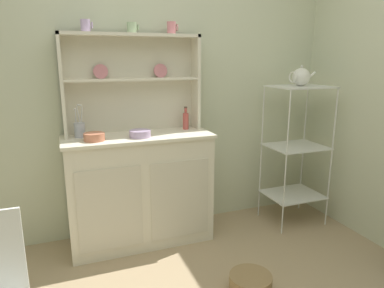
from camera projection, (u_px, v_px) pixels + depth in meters
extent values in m
cube|color=beige|center=(149.00, 85.00, 2.90)|extent=(3.84, 0.05, 2.50)
cube|color=silver|center=(140.00, 189.00, 2.81)|extent=(1.11, 0.42, 0.89)
cube|color=beige|center=(110.00, 210.00, 2.53)|extent=(0.47, 0.01, 0.62)
cube|color=beige|center=(180.00, 200.00, 2.72)|extent=(0.47, 0.01, 0.62)
cube|color=#EEE6CE|center=(138.00, 137.00, 2.70)|extent=(1.14, 0.45, 0.02)
cube|color=beige|center=(131.00, 84.00, 2.79)|extent=(1.06, 0.02, 0.76)
cube|color=silver|center=(62.00, 86.00, 2.54)|extent=(0.02, 0.18, 0.76)
cube|color=silver|center=(195.00, 83.00, 2.90)|extent=(0.02, 0.18, 0.76)
cube|color=silver|center=(133.00, 79.00, 2.71)|extent=(1.02, 0.16, 0.02)
cube|color=silver|center=(131.00, 35.00, 2.63)|extent=(1.06, 0.18, 0.02)
cylinder|color=#D17A84|center=(101.00, 72.00, 2.65)|extent=(0.11, 0.03, 0.11)
cylinder|color=#D17A84|center=(161.00, 71.00, 2.81)|extent=(0.11, 0.03, 0.11)
cylinder|color=silver|center=(286.00, 165.00, 2.87)|extent=(0.01, 0.01, 1.23)
cylinder|color=silver|center=(331.00, 159.00, 3.03)|extent=(0.01, 0.01, 1.23)
cylinder|color=silver|center=(261.00, 153.00, 3.21)|extent=(0.01, 0.01, 1.23)
cylinder|color=silver|center=(303.00, 149.00, 3.37)|extent=(0.01, 0.01, 1.23)
cube|color=silver|center=(300.00, 87.00, 2.98)|extent=(0.49, 0.40, 0.01)
cube|color=silver|center=(296.00, 146.00, 3.10)|extent=(0.49, 0.40, 0.01)
cube|color=silver|center=(292.00, 194.00, 3.21)|extent=(0.49, 0.40, 0.01)
cylinder|color=#93754C|center=(250.00, 284.00, 2.24)|extent=(0.27, 0.27, 0.13)
cylinder|color=#B79ECC|center=(86.00, 26.00, 2.51)|extent=(0.07, 0.07, 0.09)
torus|color=#B79ECC|center=(92.00, 25.00, 2.52)|extent=(0.01, 0.05, 0.05)
cylinder|color=#9EB78E|center=(132.00, 28.00, 2.62)|extent=(0.07, 0.07, 0.08)
torus|color=#9EB78E|center=(138.00, 27.00, 2.64)|extent=(0.01, 0.04, 0.04)
cylinder|color=#D17A84|center=(171.00, 28.00, 2.73)|extent=(0.07, 0.07, 0.09)
torus|color=#D17A84|center=(177.00, 27.00, 2.74)|extent=(0.01, 0.05, 0.05)
cylinder|color=#C67556|center=(94.00, 137.00, 2.51)|extent=(0.15, 0.15, 0.06)
cylinder|color=#B79ECC|center=(140.00, 134.00, 2.63)|extent=(0.16, 0.16, 0.05)
cylinder|color=#B74C47|center=(186.00, 121.00, 2.91)|extent=(0.05, 0.05, 0.13)
cylinder|color=#B74C47|center=(186.00, 111.00, 2.89)|extent=(0.02, 0.02, 0.04)
cylinder|color=#4C382D|center=(186.00, 107.00, 2.88)|extent=(0.03, 0.03, 0.01)
cylinder|color=#B2B7C6|center=(80.00, 130.00, 2.61)|extent=(0.08, 0.08, 0.11)
cylinder|color=silver|center=(81.00, 119.00, 2.61)|extent=(0.03, 0.03, 0.19)
ellipsoid|color=silver|center=(80.00, 105.00, 2.59)|extent=(0.02, 0.01, 0.01)
cylinder|color=silver|center=(76.00, 121.00, 2.60)|extent=(0.01, 0.02, 0.16)
ellipsoid|color=silver|center=(75.00, 109.00, 2.58)|extent=(0.02, 0.01, 0.01)
cylinder|color=silver|center=(79.00, 119.00, 2.57)|extent=(0.03, 0.01, 0.19)
ellipsoid|color=silver|center=(78.00, 105.00, 2.55)|extent=(0.02, 0.01, 0.01)
sphere|color=white|center=(301.00, 77.00, 2.96)|extent=(0.15, 0.15, 0.15)
sphere|color=silver|center=(302.00, 67.00, 2.94)|extent=(0.02, 0.02, 0.02)
cylinder|color=white|center=(311.00, 75.00, 2.99)|extent=(0.09, 0.02, 0.07)
torus|color=white|center=(292.00, 77.00, 2.93)|extent=(0.01, 0.09, 0.09)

